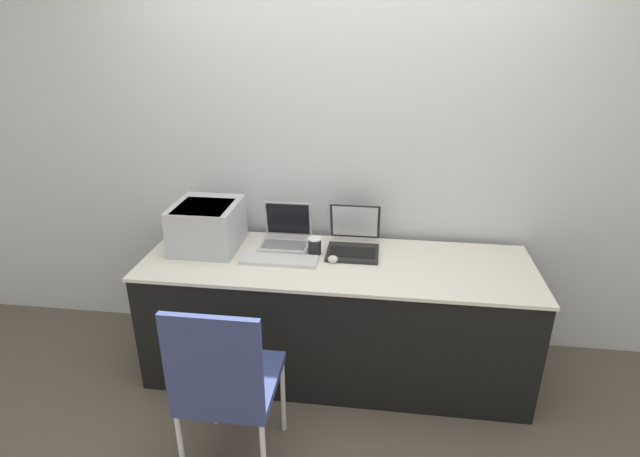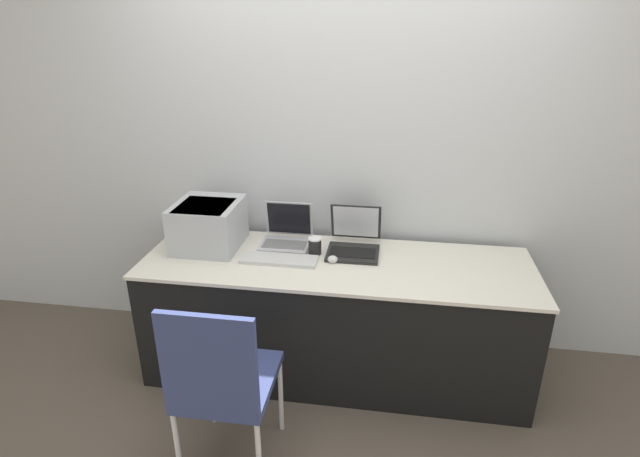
{
  "view_description": "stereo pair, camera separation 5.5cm",
  "coord_description": "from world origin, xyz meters",
  "px_view_note": "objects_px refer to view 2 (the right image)",
  "views": [
    {
      "loc": [
        0.23,
        -2.15,
        1.98
      ],
      "look_at": [
        -0.1,
        0.37,
        0.91
      ],
      "focal_mm": 28.0,
      "sensor_mm": 36.0,
      "label": 1
    },
    {
      "loc": [
        0.29,
        -2.14,
        1.98
      ],
      "look_at": [
        -0.1,
        0.37,
        0.91
      ],
      "focal_mm": 28.0,
      "sensor_mm": 36.0,
      "label": 2
    }
  ],
  "objects_px": {
    "printer": "(208,223)",
    "laptop_right": "(354,241)",
    "coffee_cup": "(315,246)",
    "chair": "(222,378)",
    "laptop_left": "(287,235)",
    "external_keyboard": "(279,260)",
    "mouse": "(333,259)"
  },
  "relations": [
    {
      "from": "printer",
      "to": "laptop_right",
      "type": "xyz_separation_m",
      "value": [
        0.85,
        0.07,
        -0.09
      ]
    },
    {
      "from": "laptop_right",
      "to": "coffee_cup",
      "type": "xyz_separation_m",
      "value": [
        -0.22,
        -0.08,
        -0.01
      ]
    },
    {
      "from": "laptop_right",
      "to": "chair",
      "type": "xyz_separation_m",
      "value": [
        -0.48,
        -1.0,
        -0.24
      ]
    },
    {
      "from": "laptop_left",
      "to": "external_keyboard",
      "type": "bearing_deg",
      "value": -87.79
    },
    {
      "from": "coffee_cup",
      "to": "chair",
      "type": "relative_size",
      "value": 0.11
    },
    {
      "from": "printer",
      "to": "coffee_cup",
      "type": "distance_m",
      "value": 0.64
    },
    {
      "from": "laptop_right",
      "to": "printer",
      "type": "bearing_deg",
      "value": -175.23
    },
    {
      "from": "external_keyboard",
      "to": "coffee_cup",
      "type": "height_order",
      "value": "coffee_cup"
    },
    {
      "from": "external_keyboard",
      "to": "printer",
      "type": "bearing_deg",
      "value": 162.93
    },
    {
      "from": "coffee_cup",
      "to": "printer",
      "type": "bearing_deg",
      "value": 178.81
    },
    {
      "from": "laptop_right",
      "to": "laptop_left",
      "type": "bearing_deg",
      "value": 175.18
    },
    {
      "from": "external_keyboard",
      "to": "mouse",
      "type": "distance_m",
      "value": 0.3
    },
    {
      "from": "printer",
      "to": "chair",
      "type": "relative_size",
      "value": 0.42
    },
    {
      "from": "laptop_left",
      "to": "coffee_cup",
      "type": "height_order",
      "value": "laptop_left"
    },
    {
      "from": "mouse",
      "to": "laptop_left",
      "type": "bearing_deg",
      "value": 144.98
    },
    {
      "from": "printer",
      "to": "external_keyboard",
      "type": "relative_size",
      "value": 0.93
    },
    {
      "from": "laptop_left",
      "to": "mouse",
      "type": "relative_size",
      "value": 5.08
    },
    {
      "from": "chair",
      "to": "external_keyboard",
      "type": "bearing_deg",
      "value": 84.36
    },
    {
      "from": "external_keyboard",
      "to": "mouse",
      "type": "relative_size",
      "value": 7.49
    },
    {
      "from": "coffee_cup",
      "to": "chair",
      "type": "height_order",
      "value": "chair"
    },
    {
      "from": "mouse",
      "to": "laptop_right",
      "type": "bearing_deg",
      "value": 60.77
    },
    {
      "from": "external_keyboard",
      "to": "coffee_cup",
      "type": "xyz_separation_m",
      "value": [
        0.18,
        0.13,
        0.04
      ]
    },
    {
      "from": "coffee_cup",
      "to": "mouse",
      "type": "relative_size",
      "value": 1.74
    },
    {
      "from": "external_keyboard",
      "to": "coffee_cup",
      "type": "relative_size",
      "value": 4.3
    },
    {
      "from": "laptop_right",
      "to": "mouse",
      "type": "xyz_separation_m",
      "value": [
        -0.1,
        -0.18,
        -0.04
      ]
    },
    {
      "from": "laptop_left",
      "to": "mouse",
      "type": "distance_m",
      "value": 0.38
    },
    {
      "from": "printer",
      "to": "chair",
      "type": "height_order",
      "value": "printer"
    },
    {
      "from": "coffee_cup",
      "to": "chair",
      "type": "xyz_separation_m",
      "value": [
        -0.26,
        -0.91,
        -0.23
      ]
    },
    {
      "from": "laptop_right",
      "to": "coffee_cup",
      "type": "relative_size",
      "value": 3.46
    },
    {
      "from": "laptop_right",
      "to": "coffee_cup",
      "type": "height_order",
      "value": "laptop_right"
    },
    {
      "from": "mouse",
      "to": "chair",
      "type": "relative_size",
      "value": 0.06
    },
    {
      "from": "external_keyboard",
      "to": "mouse",
      "type": "height_order",
      "value": "mouse"
    }
  ]
}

